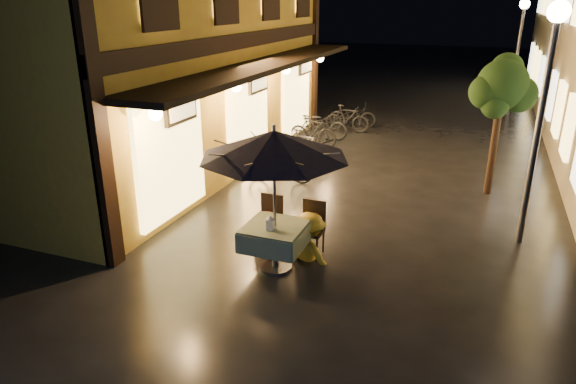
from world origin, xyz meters
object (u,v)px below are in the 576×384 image
at_px(cafe_table, 275,236).
at_px(patio_umbrella, 274,144).
at_px(bicycle_0, 280,165).
at_px(person_orange, 267,213).
at_px(person_yellow, 310,215).
at_px(streetlamp_near, 546,84).
at_px(table_lantern, 270,222).

relative_size(cafe_table, patio_umbrella, 0.40).
distance_m(patio_umbrella, bicycle_0, 4.65).
relative_size(patio_umbrella, bicycle_0, 1.47).
xyz_separation_m(person_orange, person_yellow, (0.79, 0.01, 0.08)).
bearing_deg(streetlamp_near, patio_umbrella, -146.78).
relative_size(streetlamp_near, cafe_table, 4.27).
distance_m(streetlamp_near, cafe_table, 5.17).
bearing_deg(cafe_table, table_lantern, -90.00).
height_order(streetlamp_near, patio_umbrella, streetlamp_near).
xyz_separation_m(streetlamp_near, person_orange, (-4.24, -1.97, -2.19)).
relative_size(table_lantern, person_yellow, 0.16).
bearing_deg(bicycle_0, table_lantern, -165.99).
height_order(cafe_table, patio_umbrella, patio_umbrella).
bearing_deg(cafe_table, person_orange, 124.41).
height_order(patio_umbrella, bicycle_0, patio_umbrella).
xyz_separation_m(streetlamp_near, cafe_table, (-3.86, -2.53, -2.33)).
xyz_separation_m(table_lantern, person_yellow, (0.40, 0.75, -0.11)).
bearing_deg(bicycle_0, person_orange, -167.68).
distance_m(person_orange, bicycle_0, 3.67).
xyz_separation_m(table_lantern, bicycle_0, (-1.53, 4.22, -0.48)).
height_order(streetlamp_near, table_lantern, streetlamp_near).
xyz_separation_m(person_yellow, bicycle_0, (-1.94, 3.47, -0.37)).
relative_size(streetlamp_near, table_lantern, 16.92).
height_order(cafe_table, bicycle_0, bicycle_0).
distance_m(cafe_table, patio_umbrella, 1.56).
distance_m(table_lantern, person_yellow, 0.86).
distance_m(table_lantern, bicycle_0, 4.51).
bearing_deg(streetlamp_near, bicycle_0, 164.31).
bearing_deg(bicycle_0, patio_umbrella, -165.18).
height_order(table_lantern, bicycle_0, table_lantern).
xyz_separation_m(patio_umbrella, person_yellow, (0.40, 0.57, -1.34)).
xyz_separation_m(cafe_table, person_orange, (-0.38, 0.56, 0.14)).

